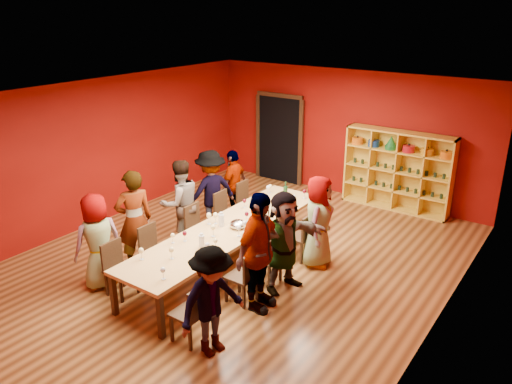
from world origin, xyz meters
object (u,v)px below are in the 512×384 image
person_right_1 (259,252)px  chair_person_right_3 (302,234)px  person_left_2 (180,203)px  spittoon_bowl (238,224)px  chair_person_left_3 (225,211)px  chair_person_right_1 (246,274)px  person_right_2 (284,242)px  tasting_table (229,230)px  wine_bottle (285,192)px  chair_person_left_2 (197,225)px  person_right_0 (212,301)px  person_left_0 (98,241)px  person_right_3 (318,221)px  person_left_4 (234,185)px  person_left_3 (211,191)px  shelving_unit (398,167)px  chair_person_left_1 (153,248)px  chair_person_left_0 (117,265)px  person_left_1 (134,220)px  chair_person_right_0 (193,311)px  chair_person_right_2 (271,256)px  chair_person_left_4 (247,200)px

person_right_1 → chair_person_right_3: (-0.25, 1.72, -0.44)m
person_left_2 → spittoon_bowl: size_ratio=5.87×
person_left_2 → chair_person_left_3: (0.39, 0.84, -0.35)m
chair_person_right_1 → person_right_2: (0.25, 0.70, 0.34)m
tasting_table → wine_bottle: 1.75m
chair_person_left_3 → chair_person_right_1: bearing=-44.2°
chair_person_right_3 → chair_person_left_2: bearing=-156.4°
person_right_0 → person_right_1: bearing=15.8°
person_left_0 → person_right_3: person_right_3 is taller
chair_person_left_2 → person_left_4: person_left_4 is taller
person_left_0 → wine_bottle: 3.73m
tasting_table → chair_person_right_1: size_ratio=5.06×
spittoon_bowl → chair_person_left_2: bearing=175.2°
person_left_3 → person_right_3: person_left_3 is taller
shelving_unit → chair_person_right_1: shelving_unit is taller
tasting_table → chair_person_left_1: size_ratio=5.06×
chair_person_left_3 → person_right_1: 2.76m
chair_person_left_0 → person_left_1: size_ratio=0.49×
tasting_table → person_left_3: size_ratio=2.66×
chair_person_right_0 → shelving_unit: bearing=85.6°
shelving_unit → chair_person_right_2: shelving_unit is taller
person_left_2 → person_left_3: bearing=-161.8°
chair_person_left_1 → person_left_2: 1.24m
shelving_unit → person_left_0: size_ratio=1.50×
person_left_0 → chair_person_right_3: bearing=155.3°
chair_person_left_1 → chair_person_right_0: same height
person_left_1 → chair_person_left_2: 1.26m
chair_person_right_1 → person_right_1: bearing=0.0°
chair_person_left_0 → person_left_3: bearing=97.3°
person_right_0 → chair_person_left_3: bearing=46.9°
person_left_0 → spittoon_bowl: size_ratio=5.54×
chair_person_left_3 → chair_person_left_4: same height
chair_person_left_0 → person_right_3: size_ratio=0.54×
person_left_0 → chair_person_left_2: bearing=-177.5°
person_right_0 → chair_person_right_1: 1.28m
person_left_1 → chair_person_left_2: bearing=-174.8°
chair_person_left_1 → chair_person_right_2: 2.03m
person_left_4 → shelving_unit: bearing=126.6°
tasting_table → chair_person_left_2: bearing=170.0°
person_left_4 → chair_person_right_0: person_left_4 is taller
person_right_1 → chair_person_right_3: bearing=3.9°
person_left_0 → chair_person_left_0: bearing=105.2°
chair_person_right_1 → chair_person_left_2: bearing=153.0°
person_left_0 → chair_person_right_1: bearing=128.3°
person_left_3 → chair_person_right_2: size_ratio=1.90×
wine_bottle → chair_person_right_1: bearing=-71.1°
chair_person_right_3 → chair_person_left_4: bearing=156.6°
chair_person_left_3 → person_right_0: 3.69m
chair_person_left_0 → person_left_0: 0.52m
chair_person_left_0 → chair_person_left_3: (0.00, 2.73, 0.00)m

